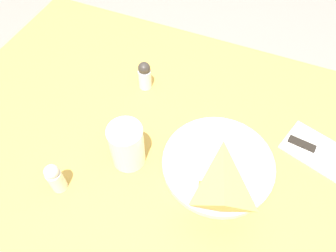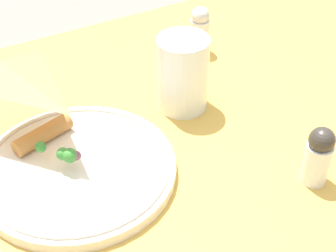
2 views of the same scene
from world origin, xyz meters
The scene contains 8 objects.
ground_plane centered at (0.00, 0.00, 0.00)m, with size 6.00×6.00×0.00m, color gray.
dining_table centered at (0.00, 0.00, 0.67)m, with size 1.27×0.82×0.77m.
plate_pizza centered at (0.11, -0.03, 0.78)m, with size 0.26×0.26×0.05m.
milk_glass centered at (-0.09, -0.09, 0.83)m, with size 0.08×0.08×0.12m.
napkin_folded centered at (0.34, 0.10, 0.77)m, with size 0.21×0.16×0.00m.
butter_knife centered at (0.33, 0.10, 0.78)m, with size 0.18×0.04×0.01m.
salt_shaker centered at (-0.20, -0.22, 0.81)m, with size 0.03×0.03×0.09m.
pepper_shaker centered at (-0.15, 0.14, 0.81)m, with size 0.04×0.04×0.09m.
Camera 1 is at (0.15, -0.42, 1.45)m, focal length 35.00 mm.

